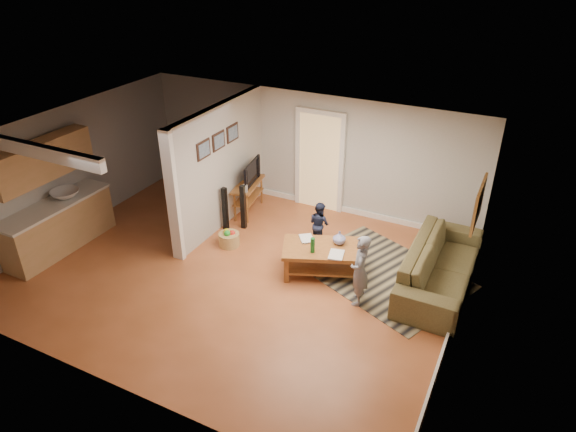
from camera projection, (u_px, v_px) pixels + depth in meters
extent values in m
plane|color=brown|center=(238.00, 271.00, 9.19)|extent=(7.50, 7.50, 0.00)
cube|color=#ABA8A4|center=(308.00, 150.00, 10.94)|extent=(7.50, 0.04, 2.50)
cube|color=#ABA8A4|center=(71.00, 170.00, 10.05)|extent=(0.04, 6.00, 2.50)
cube|color=#ABA8A4|center=(464.00, 266.00, 7.13)|extent=(0.04, 6.00, 2.50)
cube|color=white|center=(230.00, 139.00, 7.98)|extent=(7.50, 6.00, 0.04)
cube|color=#ABA8A4|center=(221.00, 166.00, 10.19)|extent=(0.15, 3.10, 2.50)
cube|color=white|center=(173.00, 198.00, 8.98)|extent=(0.22, 0.10, 2.50)
cube|color=white|center=(307.00, 201.00, 11.49)|extent=(7.50, 0.04, 0.12)
cube|color=white|center=(449.00, 331.00, 7.71)|extent=(0.04, 6.00, 0.12)
cube|color=#D8B272|center=(320.00, 163.00, 10.87)|extent=(0.90, 0.06, 2.10)
cube|color=#A7824C|center=(59.00, 227.00, 9.68)|extent=(0.60, 2.20, 0.90)
cube|color=beige|center=(53.00, 205.00, 9.45)|extent=(0.64, 2.24, 0.05)
cube|color=#A7824C|center=(42.00, 160.00, 9.04)|extent=(0.35, 2.00, 0.70)
imported|color=silver|center=(66.00, 197.00, 9.68)|extent=(0.54, 0.54, 0.19)
cube|color=black|center=(203.00, 150.00, 9.36)|extent=(0.03, 0.40, 0.34)
cube|color=black|center=(218.00, 141.00, 9.75)|extent=(0.03, 0.40, 0.34)
cube|color=black|center=(232.00, 133.00, 10.14)|extent=(0.03, 0.40, 0.34)
cube|color=olive|center=(479.00, 204.00, 7.69)|extent=(0.04, 0.90, 0.68)
cube|color=black|center=(382.00, 274.00, 9.12)|extent=(3.30, 2.91, 0.01)
imported|color=#423A21|center=(438.00, 284.00, 8.85)|extent=(1.03, 2.63, 0.77)
cube|color=brown|center=(323.00, 249.00, 8.91)|extent=(1.57, 1.26, 0.07)
cube|color=silver|center=(323.00, 248.00, 8.91)|extent=(0.97, 0.77, 0.02)
cube|color=brown|center=(322.00, 264.00, 9.07)|extent=(1.42, 1.11, 0.03)
cube|color=brown|center=(286.00, 270.00, 8.79)|extent=(0.10, 0.10, 0.50)
cube|color=brown|center=(357.00, 273.00, 8.72)|extent=(0.10, 0.10, 0.50)
cube|color=brown|center=(289.00, 250.00, 9.35)|extent=(0.10, 0.10, 0.50)
cube|color=brown|center=(356.00, 252.00, 9.28)|extent=(0.10, 0.10, 0.50)
imported|color=navy|center=(339.00, 244.00, 9.00)|extent=(0.30, 0.30, 0.24)
cylinder|color=#13561E|center=(313.00, 245.00, 8.69)|extent=(0.08, 0.08, 0.27)
imported|color=#998C4C|center=(300.00, 240.00, 9.10)|extent=(0.37, 0.38, 0.03)
imported|color=#66594C|center=(329.00, 254.00, 8.69)|extent=(0.31, 0.38, 0.03)
cube|color=brown|center=(248.00, 184.00, 10.85)|extent=(0.59, 1.14, 0.05)
cube|color=brown|center=(249.00, 197.00, 10.99)|extent=(0.53, 1.04, 0.03)
cylinder|color=brown|center=(235.00, 207.00, 10.64)|extent=(0.05, 0.05, 0.67)
cylinder|color=brown|center=(250.00, 188.00, 11.43)|extent=(0.05, 0.05, 0.67)
cylinder|color=brown|center=(247.00, 209.00, 10.57)|extent=(0.05, 0.05, 0.67)
cylinder|color=brown|center=(262.00, 190.00, 11.36)|extent=(0.05, 0.05, 0.67)
imported|color=black|center=(249.00, 183.00, 10.83)|extent=(0.27, 0.88, 0.50)
cylinder|color=white|center=(245.00, 188.00, 10.43)|extent=(0.09, 0.09, 0.16)
cube|color=black|center=(225.00, 209.00, 10.30)|extent=(0.10, 0.10, 0.92)
cube|color=black|center=(243.00, 207.00, 10.33)|extent=(0.10, 0.10, 0.95)
cylinder|color=olive|center=(229.00, 239.00, 9.90)|extent=(0.40, 0.40, 0.26)
sphere|color=red|center=(232.00, 233.00, 9.84)|extent=(0.12, 0.12, 0.12)
sphere|color=gold|center=(227.00, 232.00, 9.86)|extent=(0.12, 0.12, 0.12)
sphere|color=green|center=(227.00, 233.00, 9.78)|extent=(0.12, 0.12, 0.12)
imported|color=slate|center=(357.00, 301.00, 8.44)|extent=(0.40, 0.51, 1.24)
imported|color=#1B2038|center=(319.00, 244.00, 10.00)|extent=(0.54, 0.49, 0.91)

